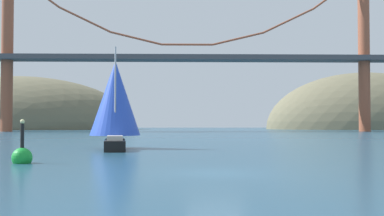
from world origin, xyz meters
The scene contains 6 objects.
ground_plane centered at (0.00, 0.00, 0.00)m, with size 360.00×360.00×0.00m, color navy.
headland_left centered at (-55.00, 135.00, 0.00)m, with size 77.60×44.00×34.80m, color #6B664C.
headland_right centered at (60.00, 135.00, 0.00)m, with size 65.94×44.00×37.78m, color #6B664C.
suspension_bridge centered at (0.00, 95.00, 18.97)m, with size 124.31×6.00×39.91m.
sailboat_blue_spinnaker centered at (-7.09, 19.41, 4.02)m, with size 4.82×7.81×8.47m.
channel_buoy centered at (-10.13, 5.25, 0.37)m, with size 1.10×1.10×2.64m.
Camera 1 is at (-1.49, -20.46, 2.22)m, focal length 43.90 mm.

